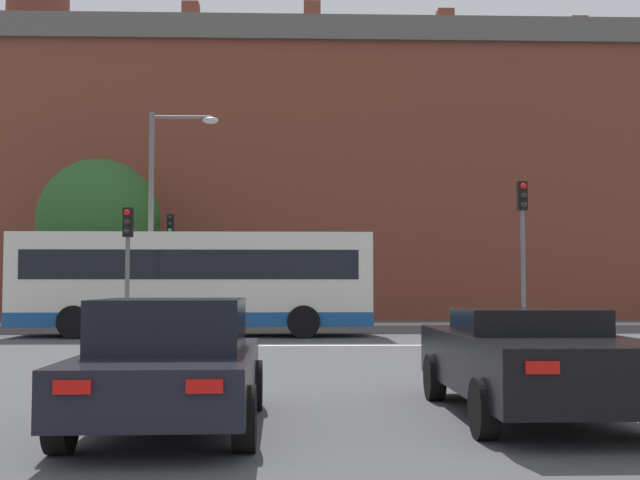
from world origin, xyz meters
TOP-DOWN VIEW (x-y plane):
  - stop_line_strip at (0.00, 19.06)m, footprint 8.69×0.30m
  - far_pavement at (0.00, 30.81)m, footprint 69.66×2.50m
  - brick_civic_building at (0.16, 40.10)m, footprint 38.04×11.75m
  - car_saloon_left at (-2.31, 6.65)m, footprint 2.02×4.28m
  - car_roadster_right at (1.96, 7.39)m, footprint 2.10×4.68m
  - bus_crossing_lead at (-4.13, 23.20)m, footprint 11.19×2.64m
  - traffic_light_near_left at (-5.48, 19.49)m, footprint 0.26×0.31m
  - traffic_light_near_right at (5.36, 19.43)m, footprint 0.26×0.31m
  - traffic_light_far_left at (-5.96, 29.95)m, footprint 0.26×0.31m
  - street_lamp_junction at (-5.06, 22.69)m, footprint 2.17×0.36m
  - pedestrian_waiting at (-0.76, 29.95)m, footprint 0.42×0.45m
  - tree_by_building at (-8.93, 30.45)m, footprint 4.96×4.96m

SIDE VIEW (x-z plane):
  - stop_line_strip at x=0.00m, z-range 0.00..0.01m
  - far_pavement at x=0.00m, z-range 0.00..0.01m
  - car_roadster_right at x=1.96m, z-range 0.04..1.35m
  - car_saloon_left at x=-2.31m, z-range 0.01..1.46m
  - pedestrian_waiting at x=-0.76m, z-range 0.17..2.02m
  - bus_crossing_lead at x=-4.13m, z-range 0.12..3.36m
  - traffic_light_near_left at x=-5.48m, z-range 0.67..4.39m
  - traffic_light_far_left at x=-5.96m, z-range 0.75..5.23m
  - traffic_light_near_right at x=5.36m, z-range 0.75..5.24m
  - tree_by_building at x=-8.93m, z-range 0.78..7.57m
  - street_lamp_junction at x=-5.06m, z-range 0.80..7.86m
  - brick_civic_building at x=0.16m, z-range -3.01..17.65m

